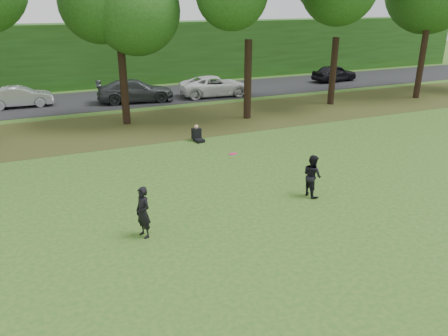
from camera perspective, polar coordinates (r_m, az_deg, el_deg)
name	(u,v)px	position (r m, az deg, el deg)	size (l,w,h in m)	color
ground	(300,215)	(14.92, 9.95, -6.10)	(120.00, 120.00, 0.00)	#28571B
leaf_litter	(181,122)	(26.03, -5.65, 6.02)	(60.00, 7.00, 0.01)	#3F3416
street	(148,96)	(33.55, -9.90, 9.24)	(70.00, 7.00, 0.02)	black
far_hedge	(129,53)	(38.96, -12.32, 14.41)	(70.00, 3.00, 5.00)	#204513
player_left	(143,212)	(13.32, -10.52, -5.72)	(0.59, 0.39, 1.61)	black
player_right	(312,176)	(16.15, 11.45, -0.98)	(0.76, 0.59, 1.57)	black
parked_cars	(157,89)	(32.32, -8.70, 10.18)	(38.71, 4.12, 1.53)	black
frisbee	(233,154)	(13.90, 1.15, 1.86)	(0.28, 0.27, 0.10)	#FF1577
seated_person	(197,135)	(22.32, -3.53, 4.34)	(0.50, 0.78, 0.83)	black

